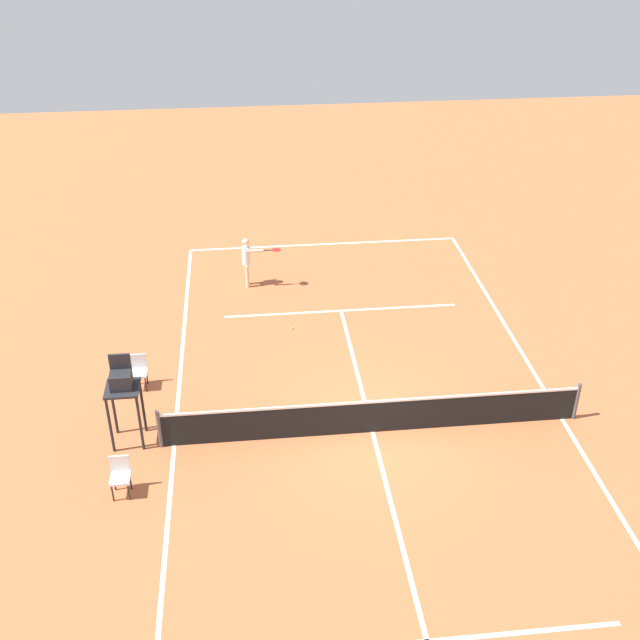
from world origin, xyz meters
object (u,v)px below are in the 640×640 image
at_px(tennis_ball, 292,328).
at_px(courtside_chair_mid, 139,370).
at_px(courtside_chair_near, 120,474).
at_px(player_serving, 248,258).
at_px(umpire_chair, 122,387).

bearing_deg(tennis_ball, courtside_chair_mid, 30.45).
height_order(courtside_chair_near, courtside_chair_mid, same).
bearing_deg(player_serving, tennis_ball, 21.81).
relative_size(umpire_chair, courtside_chair_mid, 2.54).
xyz_separation_m(umpire_chair, courtside_chair_near, (-0.02, 1.84, -1.07)).
bearing_deg(courtside_chair_near, tennis_ball, -123.10).
relative_size(courtside_chair_near, courtside_chair_mid, 1.00).
distance_m(tennis_ball, umpire_chair, 6.65).
bearing_deg(courtside_chair_mid, courtside_chair_near, 89.65).
bearing_deg(tennis_ball, player_serving, -67.80).
xyz_separation_m(player_serving, courtside_chair_mid, (3.09, 5.47, -0.49)).
bearing_deg(courtside_chair_mid, umpire_chair, 88.90).
height_order(umpire_chair, courtside_chair_near, umpire_chair).
xyz_separation_m(player_serving, umpire_chair, (3.13, 7.73, 0.58)).
xyz_separation_m(umpire_chair, courtside_chair_mid, (-0.04, -2.26, -1.07)).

